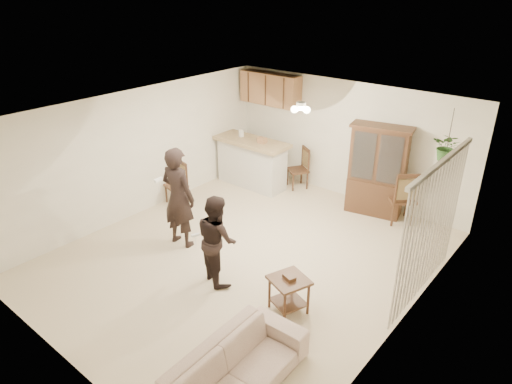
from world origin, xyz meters
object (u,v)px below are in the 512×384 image
Objects in this scene: sofa at (233,368)px; chair_bar at (177,192)px; child at (217,242)px; chair_hutch_left at (297,176)px; china_hutch at (377,171)px; adult at (178,198)px; chair_hutch_right at (400,207)px; side_table at (289,294)px.

sofa is 2.06× the size of chair_bar.
child is 1.44× the size of chair_hutch_left.
china_hutch is at bearing -80.32° from child.
sofa is 5.86m from chair_hutch_left.
adult is 4.28m from chair_hutch_right.
sofa is 3.51m from adult.
chair_hutch_left is (-2.37, 3.62, -0.02)m from side_table.
chair_hutch_left is (-1.91, 0.04, -0.64)m from china_hutch.
chair_bar is (-4.22, 2.89, -0.11)m from sofa.
china_hutch reaches higher than chair_hutch_left.
china_hutch is 2.02m from chair_hutch_left.
child is 1.48× the size of chair_bar.
child is 1.24× the size of chair_hutch_right.
adult is 1.65× the size of chair_hutch_right.
adult is 1.78m from chair_bar.
sofa is 1.61m from side_table.
china_hutch reaches higher than chair_bar.
chair_hutch_right is (2.47, -0.06, 0.04)m from chair_hutch_left.
chair_hutch_right is (0.10, 3.57, 0.02)m from side_table.
chair_bar is at bearing -90.12° from chair_hutch_left.
sofa reaches higher than side_table.
adult is (-2.93, 1.85, 0.53)m from sofa.
side_table is 4.33m from chair_hutch_left.
china_hutch is (2.12, 3.30, 0.01)m from adult.
child is 3.87m from chair_hutch_left.
sofa is 1.72× the size of chair_hutch_right.
side_table is 0.59× the size of chair_hutch_right.
chair_hutch_left is at bearing 166.77° from china_hutch.
chair_hutch_left is 2.48m from chair_hutch_right.
side_table is (-0.35, 1.57, -0.08)m from sofa.
adult is at bearing 9.13° from chair_hutch_right.
child reaches higher than chair_hutch_left.
side_table is (1.32, 0.08, -0.39)m from child.
adult is at bearing -25.18° from chair_bar.
china_hutch is 1.68× the size of chair_hutch_right.
chair_hutch_right is (-0.25, 5.14, -0.06)m from sofa.
chair_hutch_left is (0.21, 3.34, -0.64)m from adult.
child is (1.26, -0.36, -0.22)m from adult.
china_hutch is at bearing -128.37° from adult.
sofa is 5.11m from chair_bar.
side_table is 0.70× the size of chair_bar.
chair_hutch_right is at bearing -13.53° from china_hutch.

